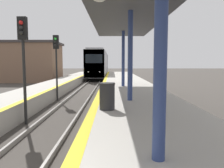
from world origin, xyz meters
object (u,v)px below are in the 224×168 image
object	(u,v)px
train	(99,64)
trash_bin	(107,96)
signal_mid	(56,55)
signal_near	(23,50)

from	to	relation	value
train	trash_bin	world-z (taller)	train
train	signal_mid	bearing A→B (deg)	-93.13
signal_near	signal_mid	distance (m)	5.75
trash_bin	signal_mid	bearing A→B (deg)	117.49
signal_mid	trash_bin	xyz separation A→B (m)	(3.53, -6.79, -1.72)
signal_mid	trash_bin	distance (m)	7.85
train	signal_mid	xyz separation A→B (m)	(-1.38, -25.23, 0.74)
train	trash_bin	bearing A→B (deg)	-86.15
signal_near	trash_bin	bearing A→B (deg)	-17.07
train	signal_near	size ratio (longest dim) A/B	5.35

